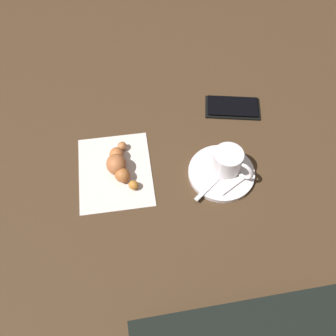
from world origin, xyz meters
name	(u,v)px	position (x,y,z in m)	size (l,w,h in m)	color
ground_plane	(162,172)	(0.00, 0.00, 0.00)	(1.80, 1.80, 0.00)	#45301D
saucer	(221,173)	(-0.12, 0.04, 0.01)	(0.15, 0.15, 0.01)	white
espresso_cup	(228,162)	(-0.14, 0.03, 0.04)	(0.07, 0.08, 0.06)	white
teaspoon	(222,175)	(-0.12, 0.04, 0.01)	(0.11, 0.08, 0.01)	silver
sugar_packet	(231,183)	(-0.13, 0.07, 0.01)	(0.07, 0.02, 0.01)	white
napkin	(115,171)	(0.10, -0.02, 0.00)	(0.16, 0.20, 0.00)	silver
croissant	(119,165)	(0.09, -0.03, 0.02)	(0.07, 0.14, 0.04)	#B97241
cell_phone	(232,107)	(-0.21, -0.14, 0.01)	(0.15, 0.11, 0.01)	black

